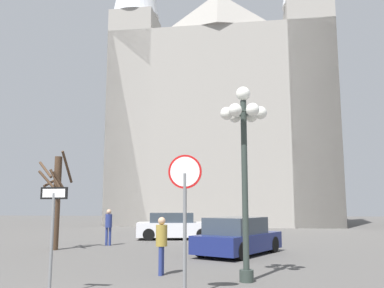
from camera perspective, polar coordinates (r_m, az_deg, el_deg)
The scene contains 9 objects.
cathedral at distance 40.58m, azimuth 4.29°, elevation 4.22°, with size 21.14×13.49×33.92m.
stop_sign at distance 8.91m, azimuth -1.01°, elevation -7.43°, with size 0.75×0.10×3.03m.
one_way_arrow_sign at distance 9.59m, azimuth -19.01°, elevation -10.77°, with size 0.64×0.09×2.33m.
street_lamp at distance 10.88m, azimuth 7.31°, elevation 0.33°, with size 1.25×1.13×5.10m.
bare_tree at distance 18.81m, azimuth -18.53°, elevation -7.17°, with size 1.42×1.47×4.24m.
parked_car_near_white at distance 23.24m, azimuth -2.48°, elevation -11.52°, with size 4.45×2.36×1.47m.
parked_car_far_navy at distance 16.34m, azimuth 6.45°, elevation -12.87°, with size 3.66×4.59×1.44m.
pedestrian_walking at distance 11.72m, azimuth -4.30°, elevation -13.30°, with size 0.32×0.32×1.59m.
pedestrian_standing at distance 20.17m, azimuth -11.63°, elevation -10.88°, with size 0.32×0.32×1.70m.
Camera 1 is at (2.88, -6.65, 1.96)m, focal length 37.97 mm.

